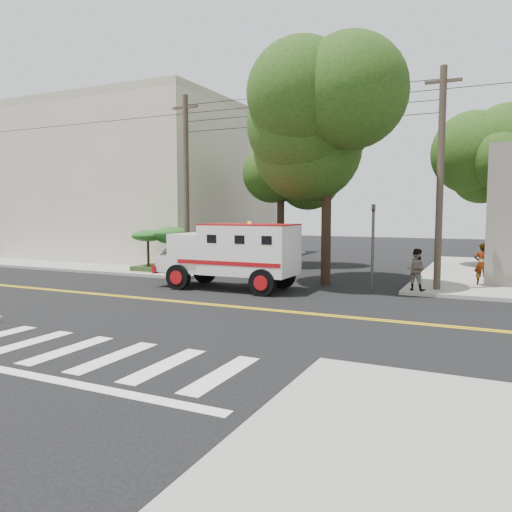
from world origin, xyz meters
The scene contains 14 objects.
ground centered at (0.00, 0.00, 0.00)m, with size 100.00×100.00×0.00m, color black.
sidewalk_nw centered at (-13.50, 13.50, 0.07)m, with size 17.00×17.00×0.15m, color gray.
building_left centered at (-15.50, 15.00, 5.15)m, with size 16.00×14.00×10.00m, color #BEB19C.
utility_pole_left centered at (-5.60, 6.00, 4.50)m, with size 0.28×0.28×9.00m, color #382D23.
utility_pole_right centered at (6.30, 6.20, 4.50)m, with size 0.28×0.28×9.00m, color #382D23.
tree_main centered at (1.94, 6.21, 7.20)m, with size 6.08×5.70×9.85m.
tree_left centered at (-2.68, 11.79, 5.73)m, with size 4.48×4.20×7.70m.
tree_right centered at (8.84, 15.77, 6.09)m, with size 4.80×4.50×8.20m.
traffic_signal centered at (3.80, 5.60, 2.23)m, with size 0.15×0.18×3.60m.
accessibility_sign centered at (-6.20, 6.17, 1.37)m, with size 0.45×0.10×2.02m.
palm_planter centered at (-7.44, 6.62, 1.65)m, with size 3.52×2.63×2.36m.
armored_truck centered at (-1.67, 3.50, 1.59)m, with size 6.15×2.54×2.79m.
pedestrian_a centered at (7.92, 8.31, 1.05)m, with size 0.66×0.43×1.80m, color gray.
pedestrian_b centered at (5.56, 5.50, 0.99)m, with size 0.82×0.64×1.68m, color gray.
Camera 1 is at (8.25, -15.11, 3.30)m, focal length 35.00 mm.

